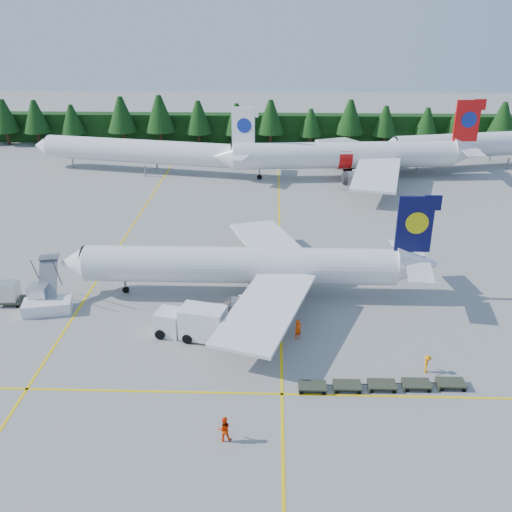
{
  "coord_description": "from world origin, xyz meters",
  "views": [
    {
      "loc": [
        5.14,
        -41.99,
        27.62
      ],
      "look_at": [
        3.4,
        12.44,
        3.5
      ],
      "focal_mm": 40.0,
      "sensor_mm": 36.0,
      "label": 1
    }
  ],
  "objects_px": {
    "airliner_navy": "(234,266)",
    "airstairs": "(48,302)",
    "airliner_red": "(339,156)",
    "service_truck": "(191,322)"
  },
  "relations": [
    {
      "from": "airstairs",
      "to": "airliner_navy",
      "type": "bearing_deg",
      "value": -0.02
    },
    {
      "from": "airliner_navy",
      "to": "airliner_red",
      "type": "xyz_separation_m",
      "value": [
        15.13,
        43.77,
        0.67
      ]
    },
    {
      "from": "airliner_navy",
      "to": "airstairs",
      "type": "height_order",
      "value": "airliner_navy"
    },
    {
      "from": "airliner_navy",
      "to": "airstairs",
      "type": "distance_m",
      "value": 18.65
    },
    {
      "from": "airliner_navy",
      "to": "airstairs",
      "type": "relative_size",
      "value": 5.53
    },
    {
      "from": "airliner_navy",
      "to": "airstairs",
      "type": "xyz_separation_m",
      "value": [
        -18.08,
        -3.93,
        -2.37
      ]
    },
    {
      "from": "airliner_navy",
      "to": "airliner_red",
      "type": "bearing_deg",
      "value": 70.91
    },
    {
      "from": "airliner_red",
      "to": "service_truck",
      "type": "bearing_deg",
      "value": -114.45
    },
    {
      "from": "airliner_navy",
      "to": "airliner_red",
      "type": "height_order",
      "value": "airliner_red"
    },
    {
      "from": "airstairs",
      "to": "service_truck",
      "type": "bearing_deg",
      "value": -29.13
    }
  ]
}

